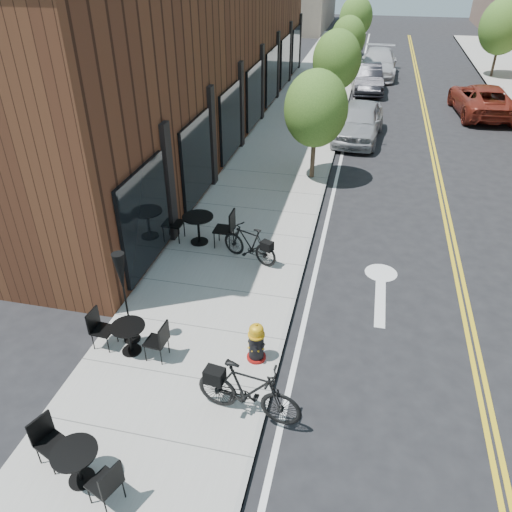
% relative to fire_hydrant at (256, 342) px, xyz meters
% --- Properties ---
extents(ground, '(120.00, 120.00, 0.00)m').
position_rel_fire_hydrant_xyz_m(ground, '(0.49, 0.69, -0.55)').
color(ground, black).
rests_on(ground, ground).
extents(sidewalk_near, '(4.00, 70.00, 0.12)m').
position_rel_fire_hydrant_xyz_m(sidewalk_near, '(-1.51, 10.69, -0.49)').
color(sidewalk_near, '#9E9B93').
rests_on(sidewalk_near, ground).
extents(building_near, '(5.00, 28.00, 7.00)m').
position_rel_fire_hydrant_xyz_m(building_near, '(-6.01, 14.69, 2.95)').
color(building_near, '#452416').
rests_on(building_near, ground).
extents(tree_near_a, '(2.20, 2.20, 3.81)m').
position_rel_fire_hydrant_xyz_m(tree_near_a, '(-0.11, 9.69, 2.05)').
color(tree_near_a, '#382B1E').
rests_on(tree_near_a, sidewalk_near).
extents(tree_near_b, '(2.30, 2.30, 3.98)m').
position_rel_fire_hydrant_xyz_m(tree_near_b, '(-0.11, 17.69, 2.16)').
color(tree_near_b, '#382B1E').
rests_on(tree_near_b, sidewalk_near).
extents(tree_near_c, '(2.10, 2.10, 3.67)m').
position_rel_fire_hydrant_xyz_m(tree_near_c, '(-0.11, 25.69, 1.98)').
color(tree_near_c, '#382B1E').
rests_on(tree_near_c, sidewalk_near).
extents(tree_near_d, '(2.40, 2.40, 4.11)m').
position_rel_fire_hydrant_xyz_m(tree_near_d, '(-0.11, 33.69, 2.24)').
color(tree_near_d, '#382B1E').
rests_on(tree_near_d, sidewalk_near).
extents(tree_far_c, '(2.80, 2.80, 4.62)m').
position_rel_fire_hydrant_xyz_m(tree_far_c, '(9.09, 28.69, 2.51)').
color(tree_far_c, '#382B1E').
rests_on(tree_far_c, sidewalk_far).
extents(fire_hydrant, '(0.49, 0.49, 0.91)m').
position_rel_fire_hydrant_xyz_m(fire_hydrant, '(0.00, 0.00, 0.00)').
color(fire_hydrant, maroon).
rests_on(fire_hydrant, sidewalk_near).
extents(bicycle_left, '(1.75, 1.09, 1.02)m').
position_rel_fire_hydrant_xyz_m(bicycle_left, '(-1.02, 3.65, 0.08)').
color(bicycle_left, black).
rests_on(bicycle_left, sidewalk_near).
extents(bicycle_right, '(2.04, 0.83, 1.19)m').
position_rel_fire_hydrant_xyz_m(bicycle_right, '(0.19, -1.44, 0.16)').
color(bicycle_right, black).
rests_on(bicycle_right, sidewalk_near).
extents(bistro_set_a, '(1.71, 1.00, 0.90)m').
position_rel_fire_hydrant_xyz_m(bistro_set_a, '(-2.11, -3.31, 0.02)').
color(bistro_set_a, black).
rests_on(bistro_set_a, sidewalk_near).
extents(bistro_set_b, '(1.66, 0.76, 0.89)m').
position_rel_fire_hydrant_xyz_m(bistro_set_b, '(-2.61, -0.37, 0.01)').
color(bistro_set_b, black).
rests_on(bistro_set_b, sidewalk_near).
extents(bistro_set_c, '(2.02, 0.89, 1.09)m').
position_rel_fire_hydrant_xyz_m(bistro_set_c, '(-2.64, 4.24, 0.12)').
color(bistro_set_c, black).
rests_on(bistro_set_c, sidewalk_near).
extents(patio_umbrella, '(0.35, 0.35, 2.19)m').
position_rel_fire_hydrant_xyz_m(patio_umbrella, '(-2.75, -0.04, 1.14)').
color(patio_umbrella, black).
rests_on(patio_umbrella, sidewalk_near).
extents(parked_car_a, '(2.26, 4.82, 1.60)m').
position_rel_fire_hydrant_xyz_m(parked_car_a, '(1.29, 14.63, 0.25)').
color(parked_car_a, '#96989E').
rests_on(parked_car_a, ground).
extents(parked_car_b, '(2.11, 4.75, 1.51)m').
position_rel_fire_hydrant_xyz_m(parked_car_b, '(1.29, 23.30, 0.21)').
color(parked_car_b, black).
rests_on(parked_car_b, ground).
extents(parked_car_c, '(2.38, 5.65, 1.63)m').
position_rel_fire_hydrant_xyz_m(parked_car_c, '(1.86, 27.46, 0.26)').
color(parked_car_c, silver).
rests_on(parked_car_c, ground).
extents(parked_car_far, '(3.00, 5.64, 1.51)m').
position_rel_fire_hydrant_xyz_m(parked_car_far, '(7.13, 19.77, 0.20)').
color(parked_car_far, maroon).
rests_on(parked_car_far, ground).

